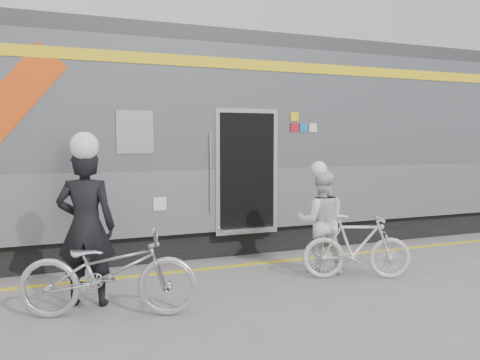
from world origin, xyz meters
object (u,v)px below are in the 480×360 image
bicycle_left (109,271)px  bicycle_right (357,247)px  woman (321,222)px  man (86,227)px

bicycle_left → bicycle_right: bearing=-67.4°
bicycle_left → woman: 3.53m
woman → bicycle_right: (0.30, -0.55, -0.32)m
bicycle_right → man: bearing=109.0°
man → woman: man is taller
bicycle_left → woman: bearing=-58.1°
bicycle_left → woman: (3.43, 0.79, 0.26)m
man → woman: bearing=-157.3°
bicycle_left → bicycle_right: size_ratio=1.29×
man → bicycle_right: (3.93, -0.31, -0.52)m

